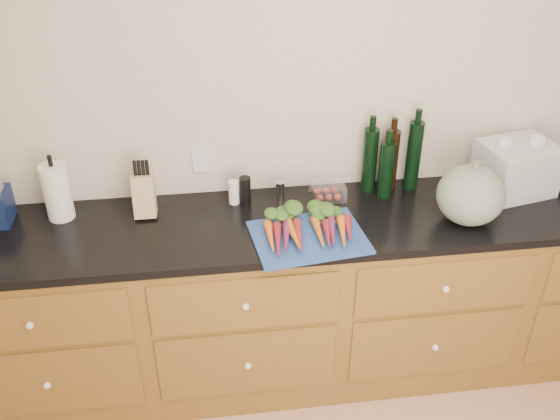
{
  "coord_description": "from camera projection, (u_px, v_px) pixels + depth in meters",
  "views": [
    {
      "loc": [
        -0.57,
        -1.07,
        2.51
      ],
      "look_at": [
        -0.27,
        1.2,
        1.06
      ],
      "focal_mm": 40.0,
      "sensor_mm": 36.0,
      "label": 1
    }
  ],
  "objects": [
    {
      "name": "countertop",
      "position": [
        335.0,
        220.0,
        2.9
      ],
      "size": [
        3.64,
        0.62,
        0.04
      ],
      "primitive_type": "cube",
      "color": "black",
      "rests_on": "cabinets"
    },
    {
      "name": "wall_back",
      "position": [
        325.0,
        116.0,
        2.97
      ],
      "size": [
        4.1,
        0.05,
        2.6
      ],
      "primitive_type": "cube",
      "color": "beige",
      "rests_on": "ground"
    },
    {
      "name": "carrots",
      "position": [
        307.0,
        226.0,
        2.75
      ],
      "size": [
        0.41,
        0.3,
        0.06
      ],
      "color": "orange",
      "rests_on": "cutting_board"
    },
    {
      "name": "cabinets",
      "position": [
        331.0,
        298.0,
        3.15
      ],
      "size": [
        3.6,
        0.64,
        0.9
      ],
      "color": "brown",
      "rests_on": "ground"
    },
    {
      "name": "squash",
      "position": [
        471.0,
        195.0,
        2.78
      ],
      "size": [
        0.3,
        0.3,
        0.27
      ],
      "primitive_type": "ellipsoid",
      "color": "slate",
      "rests_on": "countertop"
    },
    {
      "name": "bottles",
      "position": [
        391.0,
        161.0,
        3.01
      ],
      "size": [
        0.29,
        0.15,
        0.35
      ],
      "color": "black",
      "rests_on": "countertop"
    },
    {
      "name": "paper_towel",
      "position": [
        57.0,
        192.0,
        2.81
      ],
      "size": [
        0.12,
        0.12,
        0.27
      ],
      "primitive_type": "cylinder",
      "color": "white",
      "rests_on": "countertop"
    },
    {
      "name": "grocery_bag",
      "position": [
        516.0,
        168.0,
        3.02
      ],
      "size": [
        0.39,
        0.33,
        0.25
      ],
      "primitive_type": null,
      "rotation": [
        0.0,
        0.0,
        0.21
      ],
      "color": "white",
      "rests_on": "countertop"
    },
    {
      "name": "tomato_box",
      "position": [
        328.0,
        191.0,
        3.01
      ],
      "size": [
        0.16,
        0.13,
        0.08
      ],
      "primitive_type": "cube",
      "color": "white",
      "rests_on": "countertop"
    },
    {
      "name": "grinder_salt",
      "position": [
        234.0,
        192.0,
        2.96
      ],
      "size": [
        0.05,
        0.05,
        0.12
      ],
      "primitive_type": "cylinder",
      "color": "white",
      "rests_on": "countertop"
    },
    {
      "name": "cutting_board",
      "position": [
        309.0,
        237.0,
        2.73
      ],
      "size": [
        0.53,
        0.43,
        0.01
      ],
      "primitive_type": "cube",
      "rotation": [
        0.0,
        0.0,
        0.13
      ],
      "color": "#234692",
      "rests_on": "countertop"
    },
    {
      "name": "grinder_pepper",
      "position": [
        245.0,
        190.0,
        2.96
      ],
      "size": [
        0.05,
        0.05,
        0.13
      ],
      "primitive_type": "cylinder",
      "color": "black",
      "rests_on": "countertop"
    },
    {
      "name": "knife_block",
      "position": [
        144.0,
        195.0,
        2.86
      ],
      "size": [
        0.1,
        0.1,
        0.2
      ],
      "primitive_type": "cube",
      "color": "tan",
      "rests_on": "countertop"
    },
    {
      "name": "canister_chrome",
      "position": [
        280.0,
        191.0,
        2.99
      ],
      "size": [
        0.04,
        0.04,
        0.1
      ],
      "primitive_type": "cylinder",
      "color": "silver",
      "rests_on": "countertop"
    }
  ]
}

